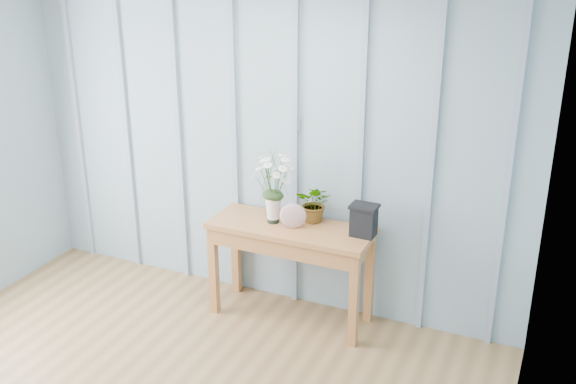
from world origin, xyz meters
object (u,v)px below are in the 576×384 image
at_px(daisy_vase, 273,178).
at_px(felt_disc_vessel, 293,216).
at_px(sideboard, 291,240).
at_px(carved_box, 364,220).

distance_m(daisy_vase, felt_disc_vessel, 0.30).
bearing_deg(sideboard, carved_box, 5.68).
xyz_separation_m(sideboard, daisy_vase, (-0.14, 0.01, 0.46)).
height_order(daisy_vase, felt_disc_vessel, daisy_vase).
relative_size(sideboard, felt_disc_vessel, 6.29).
relative_size(daisy_vase, felt_disc_vessel, 2.87).
bearing_deg(carved_box, daisy_vase, -176.30).
bearing_deg(daisy_vase, carved_box, 3.70).
distance_m(sideboard, daisy_vase, 0.48).
bearing_deg(sideboard, felt_disc_vessel, -45.75).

